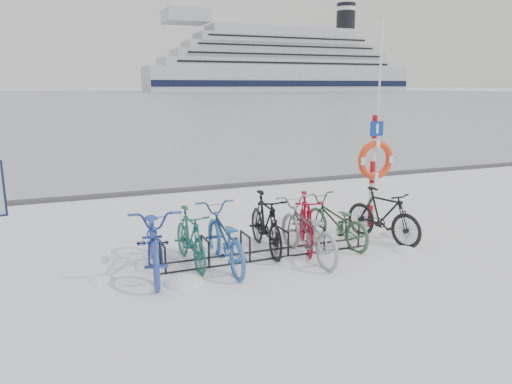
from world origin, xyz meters
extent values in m
plane|color=white|center=(0.00, 0.00, 0.00)|extent=(900.00, 900.00, 0.00)
cube|color=#96A3AA|center=(0.00, 155.00, 0.01)|extent=(400.00, 298.00, 0.02)
cube|color=#3F3F42|center=(0.00, 5.90, 0.05)|extent=(400.00, 0.25, 0.10)
cylinder|color=black|center=(-1.80, -0.22, 0.22)|extent=(0.04, 0.04, 0.44)
cylinder|color=black|center=(-1.80, 0.22, 0.22)|extent=(0.04, 0.04, 0.44)
cylinder|color=black|center=(-1.80, 0.00, 0.44)|extent=(0.04, 0.44, 0.04)
cylinder|color=black|center=(-1.08, -0.22, 0.22)|extent=(0.04, 0.04, 0.44)
cylinder|color=black|center=(-1.08, 0.22, 0.22)|extent=(0.04, 0.04, 0.44)
cylinder|color=black|center=(-1.08, 0.00, 0.44)|extent=(0.04, 0.44, 0.04)
cylinder|color=black|center=(-0.36, -0.22, 0.22)|extent=(0.04, 0.04, 0.44)
cylinder|color=black|center=(-0.36, 0.22, 0.22)|extent=(0.04, 0.04, 0.44)
cylinder|color=black|center=(-0.36, 0.00, 0.44)|extent=(0.04, 0.44, 0.04)
cylinder|color=black|center=(0.36, -0.22, 0.22)|extent=(0.04, 0.04, 0.44)
cylinder|color=black|center=(0.36, 0.22, 0.22)|extent=(0.04, 0.04, 0.44)
cylinder|color=black|center=(0.36, 0.00, 0.44)|extent=(0.04, 0.44, 0.04)
cylinder|color=black|center=(1.08, -0.22, 0.22)|extent=(0.04, 0.04, 0.44)
cylinder|color=black|center=(1.08, 0.22, 0.22)|extent=(0.04, 0.04, 0.44)
cylinder|color=black|center=(1.08, 0.00, 0.44)|extent=(0.04, 0.44, 0.04)
cylinder|color=black|center=(1.80, -0.22, 0.22)|extent=(0.04, 0.04, 0.44)
cylinder|color=black|center=(1.80, 0.22, 0.22)|extent=(0.04, 0.04, 0.44)
cylinder|color=black|center=(1.80, 0.00, 0.44)|extent=(0.04, 0.44, 0.04)
cylinder|color=black|center=(0.00, -0.22, 0.02)|extent=(4.00, 0.03, 0.03)
cylinder|color=black|center=(0.00, 0.22, 0.02)|extent=(4.00, 0.03, 0.03)
cylinder|color=#A80D12|center=(2.82, 0.90, 0.24)|extent=(0.11, 0.11, 0.47)
cylinder|color=silver|center=(2.82, 0.90, 0.71)|extent=(0.11, 0.11, 0.47)
cylinder|color=#A80D12|center=(2.82, 0.90, 1.18)|extent=(0.11, 0.11, 0.47)
cylinder|color=silver|center=(2.82, 0.90, 1.65)|extent=(0.11, 0.11, 0.47)
cylinder|color=#A80D12|center=(2.82, 0.90, 2.12)|extent=(0.11, 0.11, 0.47)
torus|color=red|center=(2.82, 0.81, 1.45)|extent=(0.82, 0.14, 0.82)
cube|color=navy|center=(2.82, 0.82, 2.09)|extent=(0.30, 0.03, 0.30)
cylinder|color=silver|center=(2.93, 0.95, 2.14)|extent=(0.04, 0.04, 4.28)
cube|color=silver|center=(99.65, 216.61, 5.54)|extent=(129.38, 24.03, 11.09)
cube|color=black|center=(99.65, 204.55, 3.70)|extent=(129.38, 0.30, 2.77)
cube|color=black|center=(99.65, 228.67, 3.70)|extent=(129.38, 0.30, 2.77)
cube|color=silver|center=(99.65, 216.61, 12.94)|extent=(115.52, 22.18, 3.70)
cube|color=silver|center=(99.65, 216.61, 20.33)|extent=(93.34, 19.41, 3.70)
cube|color=silver|center=(99.65, 216.61, 27.72)|extent=(71.16, 16.63, 3.70)
cube|color=silver|center=(53.44, 216.61, 32.34)|extent=(18.48, 18.48, 5.54)
cylinder|color=black|center=(134.76, 216.61, 36.04)|extent=(9.24, 9.24, 12.94)
cube|color=black|center=(99.65, 205.34, 16.63)|extent=(101.65, 0.20, 11.09)
imported|color=#28419D|center=(-1.92, -0.01, 0.59)|extent=(1.08, 2.33, 1.18)
imported|color=#18584C|center=(-1.30, 0.11, 0.49)|extent=(0.52, 1.65, 0.98)
imported|color=#295C9F|center=(-0.80, -0.18, 0.52)|extent=(0.73, 1.99, 1.04)
imported|color=black|center=(0.14, 0.28, 0.55)|extent=(0.69, 1.86, 1.09)
imported|color=#92959A|center=(0.66, -0.33, 0.52)|extent=(0.74, 2.00, 1.04)
imported|color=maroon|center=(0.89, 0.15, 0.52)|extent=(1.06, 1.80, 1.04)
imported|color=#2D5837|center=(1.54, 0.18, 0.47)|extent=(0.90, 1.87, 0.94)
imported|color=black|center=(2.50, 0.02, 0.52)|extent=(0.98, 1.81, 1.05)
ellipsoid|color=white|center=(-2.77, -0.10, 0.00)|extent=(0.39, 0.39, 0.14)
ellipsoid|color=white|center=(0.40, 0.77, 0.00)|extent=(0.41, 0.41, 0.14)
ellipsoid|color=white|center=(2.87, 0.21, 0.00)|extent=(0.44, 0.44, 0.15)
ellipsoid|color=white|center=(-1.62, -0.70, 0.00)|extent=(0.62, 0.62, 0.22)
ellipsoid|color=white|center=(2.47, -0.72, 0.00)|extent=(0.45, 0.45, 0.16)
ellipsoid|color=white|center=(0.29, -0.54, 0.00)|extent=(0.52, 0.52, 0.18)
ellipsoid|color=white|center=(-0.65, 0.45, 0.00)|extent=(0.47, 0.47, 0.16)
ellipsoid|color=white|center=(1.49, 0.66, 0.00)|extent=(0.54, 0.54, 0.19)
camera|label=1|loc=(-3.26, -7.72, 2.95)|focal=35.00mm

